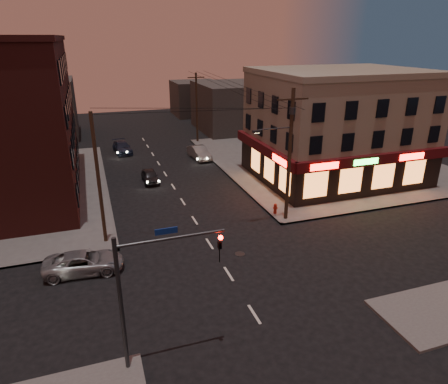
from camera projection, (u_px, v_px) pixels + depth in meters
name	position (u px, v px, depth m)	size (l,w,h in m)	color
ground	(229.00, 274.00, 24.21)	(120.00, 120.00, 0.00)	black
sidewalk_ne	(320.00, 160.00, 46.36)	(24.00, 28.00, 0.15)	#514F4C
pizza_building	(337.00, 126.00, 38.91)	(15.85, 12.85, 10.50)	gray
bg_building_ne_a	(232.00, 107.00, 60.66)	(10.00, 12.00, 7.00)	#3F3D3A
bg_building_nw	(42.00, 109.00, 55.89)	(9.00, 10.00, 8.00)	#3F3D3A
bg_building_ne_b	(196.00, 98.00, 72.59)	(8.00, 8.00, 6.00)	#3F3D3A
utility_pole_main	(288.00, 149.00, 29.25)	(4.20, 0.44, 10.00)	#382619
utility_pole_far	(197.00, 108.00, 52.79)	(0.26, 0.26, 9.00)	#382619
utility_pole_west	(99.00, 180.00, 26.21)	(0.24, 0.24, 9.00)	#382619
traffic_signal	(145.00, 283.00, 16.09)	(4.49, 0.32, 6.47)	#333538
suv_cross	(84.00, 262.00, 24.20)	(2.17, 4.71, 1.31)	gray
sedan_near	(150.00, 176.00, 39.29)	(1.46, 3.63, 1.24)	black
sedan_mid	(199.00, 153.00, 46.84)	(1.56, 4.47, 1.47)	gray
sedan_far	(122.00, 147.00, 49.31)	(1.88, 4.62, 1.34)	#1A2134
fire_hydrant	(275.00, 208.00, 31.99)	(0.39, 0.39, 0.86)	#9B1A0E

